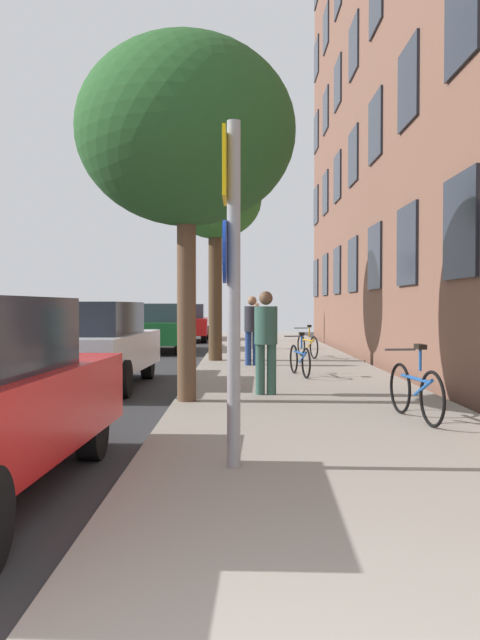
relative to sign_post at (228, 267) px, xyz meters
name	(u,v)px	position (x,y,z in m)	size (l,w,h in m)	color
ground_plane	(145,365)	(-2.33, 10.98, -1.90)	(41.80, 41.80, 0.00)	#332D28
road_asphalt	(65,365)	(-4.43, 10.98, -1.90)	(7.00, 38.00, 0.01)	#2D2D30
sidewalk	(279,363)	(1.17, 10.98, -1.84)	(4.20, 38.00, 0.12)	gray
building_facade	(384,23)	(3.76, 10.48, 6.77)	(0.56, 27.00, 17.30)	brown
sign_post	(228,267)	(0.00, 0.00, 0.00)	(0.15, 0.60, 3.07)	gray
traffic_light	(228,280)	(-0.31, 20.51, 0.70)	(0.43, 0.24, 3.63)	black
tree_near	(183,133)	(-0.73, 3.95, 2.24)	(3.29, 3.29, 5.44)	brown
tree_far	(212,202)	(-0.57, 11.12, 2.38)	(2.44, 2.44, 5.28)	#4C3823
bicycle_0	(412,390)	(2.29, 2.32, -1.41)	(0.42, 1.65, 0.96)	black
bicycle_1	(297,359)	(1.31, 7.40, -1.43)	(0.44, 1.59, 0.90)	black
bicycle_2	(305,345)	(1.97, 12.10, -1.43)	(0.54, 1.67, 0.91)	black
pedestrian_0	(263,336)	(0.50, 4.64, -0.83)	(0.51, 0.51, 1.67)	#33594C
pedestrian_1	(249,326)	(0.37, 9.72, -0.83)	(0.46, 0.46, 1.67)	navy
pedestrian_2	(253,322)	(0.62, 15.63, -0.90)	(0.49, 0.49, 1.55)	#4C4742
car_1	(91,344)	(-2.68, 6.37, -1.06)	(1.94, 4.49, 1.62)	silver
car_2	(156,327)	(-2.66, 15.78, -1.06)	(1.98, 4.53, 1.62)	#19662D
car_3	(183,322)	(-2.28, 22.05, -1.06)	(2.03, 4.10, 1.62)	red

